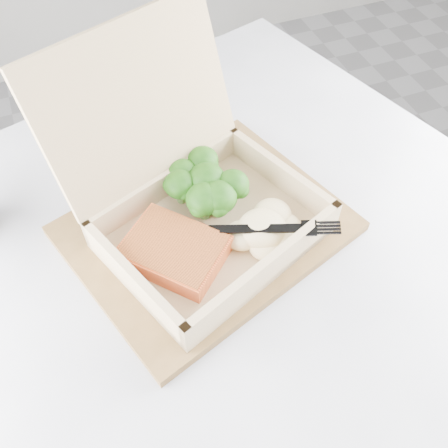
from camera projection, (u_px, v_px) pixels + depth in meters
name	position (u px, v px, depth m)	size (l,w,h in m)	color
cafe_table	(227.00, 322.00, 0.77)	(0.98, 0.98, 0.72)	black
serving_tray	(206.00, 228.00, 0.64)	(0.33, 0.26, 0.01)	brown
takeout_container	(189.00, 189.00, 0.59)	(0.32, 0.33, 0.22)	tan
salmon_fillet	(174.00, 251.00, 0.58)	(0.09, 0.11, 0.02)	orange
broccoli_pile	(207.00, 185.00, 0.63)	(0.12, 0.12, 0.04)	#296616
mashed_potatoes	(262.00, 228.00, 0.59)	(0.09, 0.08, 0.03)	beige
plastic_fork	(237.00, 228.00, 0.58)	(0.15, 0.08, 0.01)	black
receipt	(131.00, 164.00, 0.72)	(0.07, 0.14, 0.00)	white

